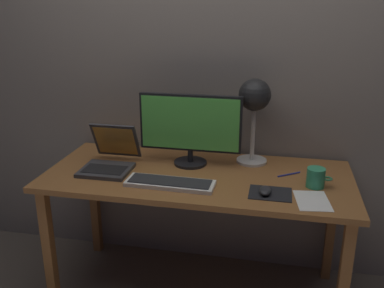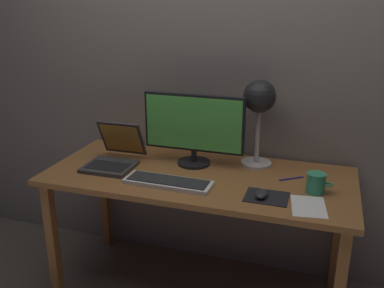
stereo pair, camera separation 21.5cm
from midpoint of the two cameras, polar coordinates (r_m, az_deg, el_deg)
back_wall at (r=2.49m, az=0.11°, el=11.58°), size 4.80×0.06×2.60m
desk at (r=2.29m, az=-1.95°, el=-5.84°), size 1.60×0.70×0.74m
monitor at (r=2.31m, az=-2.90°, el=2.31°), size 0.56×0.18×0.39m
keyboard_main at (r=2.12m, az=-5.85°, el=-5.25°), size 0.44×0.15×0.03m
laptop at (r=2.39m, az=-13.33°, el=-1.57°), size 0.26×0.33×0.23m
desk_lamp at (r=2.31m, az=5.69°, el=5.67°), size 0.17×0.17×0.47m
mousepad at (r=2.05m, az=7.43°, el=-6.60°), size 0.20×0.16×0.00m
mouse at (r=2.03m, az=6.75°, el=-6.25°), size 0.06×0.10×0.03m
coffee_mug at (r=2.14m, az=13.46°, el=-4.45°), size 0.12×0.09×0.10m
paper_sheet_by_keyboard at (r=2.01m, az=12.81°, el=-7.45°), size 0.17×0.23×0.00m
pen at (r=2.27m, az=10.17°, el=-4.06°), size 0.12×0.09×0.01m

